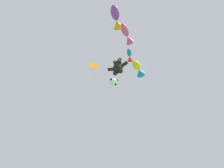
# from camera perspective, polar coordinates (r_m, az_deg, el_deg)

# --- Properties ---
(teddy_bear_kite) EXTENTS (2.38, 1.05, 2.41)m
(teddy_bear_kite) POSITION_cam_1_polar(r_m,az_deg,el_deg) (16.22, 2.15, 6.75)
(teddy_bear_kite) COLOR black
(soccer_ball_kite) EXTENTS (0.97, 0.96, 0.89)m
(soccer_ball_kite) POSITION_cam_1_polar(r_m,az_deg,el_deg) (15.06, 0.46, 0.96)
(soccer_ball_kite) COLOR white
(fish_kite_goldfin) EXTENTS (1.10, 2.36, 1.08)m
(fish_kite_goldfin) POSITION_cam_1_polar(r_m,az_deg,el_deg) (18.57, 9.99, 5.67)
(fish_kite_goldfin) COLOR yellow
(fish_kite_cobalt) EXTENTS (0.97, 1.69, 0.64)m
(fish_kite_cobalt) POSITION_cam_1_polar(r_m,az_deg,el_deg) (17.14, 6.72, 10.71)
(fish_kite_cobalt) COLOR blue
(fish_kite_magenta) EXTENTS (0.83, 2.20, 0.81)m
(fish_kite_magenta) POSITION_cam_1_polar(r_m,az_deg,el_deg) (15.72, 5.67, 18.14)
(fish_kite_magenta) COLOR #E53F9E
(fish_kite_violet) EXTENTS (1.29, 2.24, 0.95)m
(fish_kite_violet) POSITION_cam_1_polar(r_m,az_deg,el_deg) (15.01, 1.67, 23.61)
(fish_kite_violet) COLOR purple
(diamond_kite) EXTENTS (1.06, 0.89, 3.22)m
(diamond_kite) POSITION_cam_1_polar(r_m,az_deg,el_deg) (18.11, -6.86, 6.68)
(diamond_kite) COLOR orange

